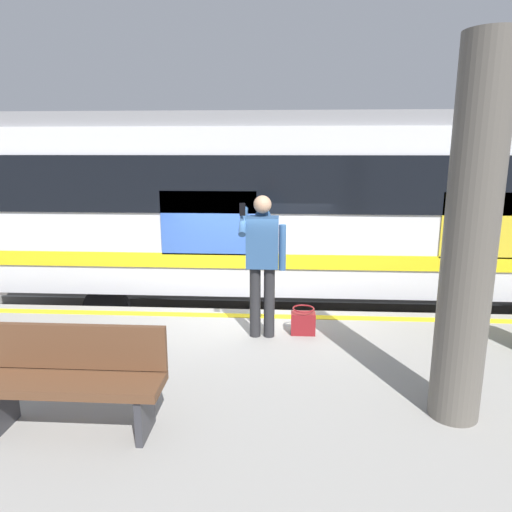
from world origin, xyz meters
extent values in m
plane|color=#4C4742|center=(0.00, 0.00, 0.00)|extent=(24.23, 24.23, 0.00)
cube|color=gray|center=(0.00, 2.17, 0.47)|extent=(12.79, 4.34, 0.95)
cube|color=yellow|center=(0.00, 0.30, 0.95)|extent=(12.54, 0.16, 0.01)
cube|color=slate|center=(0.00, -1.36, 0.08)|extent=(16.63, 0.08, 0.16)
cube|color=slate|center=(0.00, -2.79, 0.08)|extent=(16.63, 0.08, 0.16)
cube|color=silver|center=(-1.51, -2.08, 2.31)|extent=(12.55, 2.97, 2.71)
cube|color=gray|center=(-1.51, -2.08, 3.78)|extent=(12.30, 2.74, 0.24)
cube|color=black|center=(-1.51, -0.57, 2.78)|extent=(11.92, 0.03, 0.90)
cube|color=yellow|center=(-1.51, -0.57, 1.56)|extent=(11.92, 0.03, 0.24)
cube|color=gold|center=(-3.70, -0.57, 2.17)|extent=(1.54, 0.02, 1.03)
cube|color=#3359B2|center=(0.69, -0.57, 2.17)|extent=(1.54, 0.02, 1.03)
cylinder|color=black|center=(2.57, -0.89, 0.58)|extent=(0.84, 0.12, 0.84)
cylinder|color=black|center=(2.57, -3.27, 0.58)|extent=(0.84, 0.12, 0.84)
cylinder|color=#262628|center=(-0.34, 1.02, 1.41)|extent=(0.14, 0.14, 0.92)
cylinder|color=#262628|center=(-0.16, 1.02, 1.41)|extent=(0.14, 0.14, 0.92)
cube|color=#2D517F|center=(-0.25, 1.02, 2.19)|extent=(0.40, 0.24, 0.64)
sphere|color=#2D517F|center=(-0.25, 0.86, 2.49)|extent=(0.20, 0.20, 0.20)
sphere|color=tan|center=(-0.25, 1.02, 2.66)|extent=(0.22, 0.22, 0.22)
cylinder|color=#2D517F|center=(-0.50, 1.02, 2.13)|extent=(0.09, 0.09, 0.58)
cylinder|color=#2D517F|center=(-0.02, 1.10, 2.46)|extent=(0.09, 0.42, 0.33)
cube|color=black|center=(-0.02, 1.20, 2.62)|extent=(0.07, 0.02, 0.15)
cube|color=maroon|center=(-0.78, 0.92, 1.09)|extent=(0.32, 0.18, 0.29)
torus|color=maroon|center=(-0.78, 0.92, 1.30)|extent=(0.29, 0.29, 0.02)
cylinder|color=#59544C|center=(-2.07, 2.77, 2.58)|extent=(0.44, 0.44, 3.25)
cube|color=brown|center=(1.26, 3.23, 1.40)|extent=(1.56, 0.44, 0.08)
cube|color=brown|center=(1.26, 3.04, 1.65)|extent=(1.56, 0.06, 0.40)
cube|color=#333338|center=(0.64, 3.23, 1.17)|extent=(0.06, 0.40, 0.45)
cube|color=#333338|center=(1.88, 3.23, 1.17)|extent=(0.06, 0.40, 0.45)
camera|label=1|loc=(-0.51, 6.71, 3.31)|focal=32.75mm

